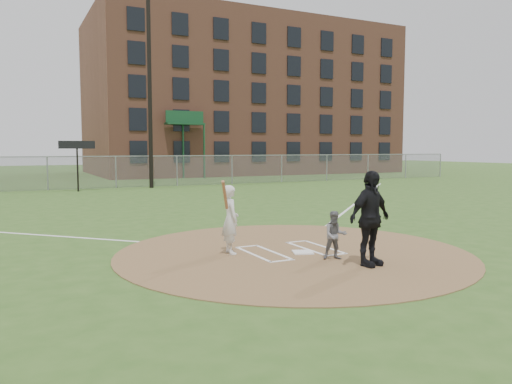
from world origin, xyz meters
name	(u,v)px	position (x,y,z in m)	size (l,w,h in m)	color
ground	(293,253)	(0.00, 0.00, 0.00)	(140.00, 140.00, 0.00)	#32551D
dirt_circle	(293,252)	(0.00, 0.00, 0.01)	(8.40, 8.40, 0.02)	olive
home_plate	(303,252)	(0.14, -0.22, 0.04)	(0.46, 0.46, 0.03)	white
foul_line_first	(359,200)	(9.00, 9.00, 0.01)	(0.10, 24.00, 0.01)	white
catcher	(335,235)	(0.42, -1.12, 0.56)	(0.53, 0.41, 1.08)	slate
umpire	(370,218)	(0.72, -1.93, 1.03)	(1.18, 0.49, 2.01)	black
batters_boxes	(290,250)	(0.00, 0.15, 0.03)	(2.08, 1.88, 0.01)	white
batter_at_plate	(230,219)	(-1.43, 0.47, 0.83)	(0.70, 0.98, 1.78)	silver
outfield_fence	(116,172)	(0.00, 22.00, 1.02)	(56.08, 0.08, 2.03)	slate
brick_warehouse	(241,101)	(16.00, 37.96, 7.50)	(30.00, 17.17, 15.00)	#91533E
light_pole	(150,82)	(2.00, 21.00, 6.61)	(1.20, 0.30, 12.22)	black
scoreboard_sign	(77,150)	(-2.50, 20.20, 2.39)	(2.00, 0.10, 2.93)	black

